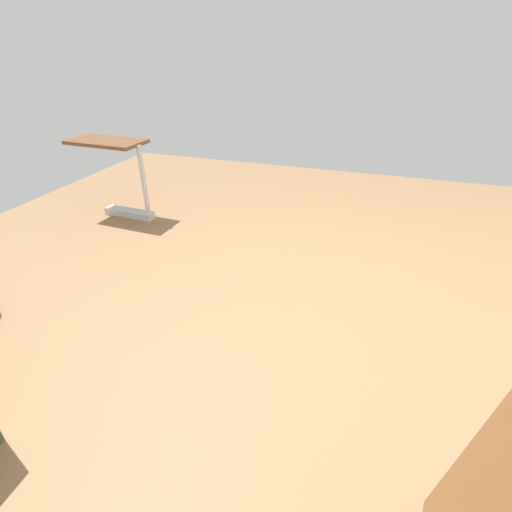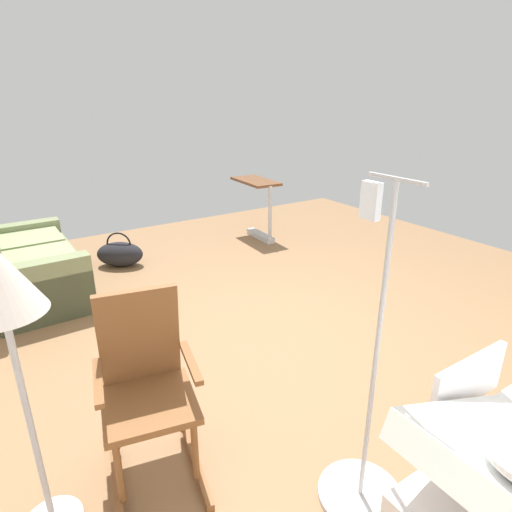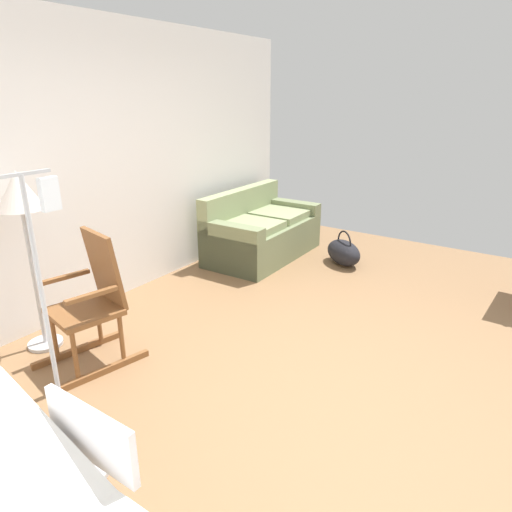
{
  "view_description": "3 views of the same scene",
  "coord_description": "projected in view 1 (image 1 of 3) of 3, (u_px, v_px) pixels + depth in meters",
  "views": [
    {
      "loc": [
        -0.33,
        2.08,
        1.72
      ],
      "look_at": [
        0.18,
        0.52,
        0.79
      ],
      "focal_mm": 26.56,
      "sensor_mm": 36.0,
      "label": 1
    },
    {
      "loc": [
        -2.69,
        2.08,
        1.99
      ],
      "look_at": [
        -0.08,
        0.39,
        0.81
      ],
      "focal_mm": 29.99,
      "sensor_mm": 36.0,
      "label": 2
    },
    {
      "loc": [
        -2.69,
        -1.27,
        2.02
      ],
      "look_at": [
        0.29,
        0.74,
        0.73
      ],
      "focal_mm": 31.96,
      "sensor_mm": 36.0,
      "label": 3
    }
  ],
  "objects": [
    {
      "name": "overbed_table",
      "position": [
        118.0,
        170.0,
        4.05
      ],
      "size": [
        0.85,
        0.44,
        0.84
      ],
      "color": "#B2B5BA",
      "rests_on": "ground"
    },
    {
      "name": "ground_plane",
      "position": [
        304.0,
        323.0,
        2.66
      ],
      "size": [
        7.47,
        7.47,
        0.0
      ],
      "primitive_type": "plane",
      "color": "olive"
    }
  ]
}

